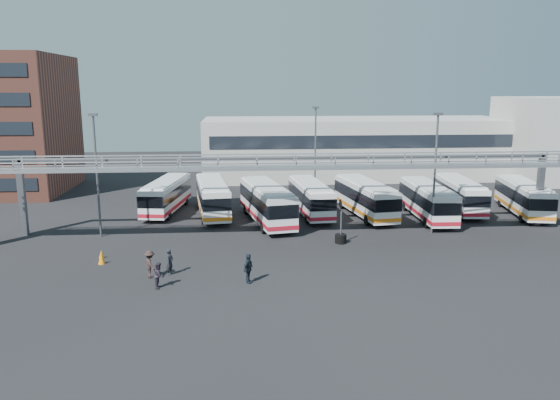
{
  "coord_description": "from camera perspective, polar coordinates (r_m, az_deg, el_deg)",
  "views": [
    {
      "loc": [
        -4.47,
        -37.1,
        12.26
      ],
      "look_at": [
        -1.12,
        6.0,
        3.3
      ],
      "focal_mm": 35.0,
      "sensor_mm": 36.0,
      "label": 1
    }
  ],
  "objects": [
    {
      "name": "bus_5",
      "position": [
        53.22,
        3.22,
        0.33
      ],
      "size": [
        3.37,
        10.74,
        3.21
      ],
      "rotation": [
        0.0,
        0.0,
        0.09
      ],
      "color": "silver",
      "rests_on": "ground"
    },
    {
      "name": "bus_8",
      "position": [
        57.62,
        18.26,
        0.62
      ],
      "size": [
        3.37,
        10.69,
        3.19
      ],
      "rotation": [
        0.0,
        0.0,
        -0.09
      ],
      "color": "silver",
      "rests_on": "ground"
    },
    {
      "name": "light_pole_mid",
      "position": [
        47.53,
        15.91,
        3.36
      ],
      "size": [
        0.7,
        0.35,
        10.21
      ],
      "color": "#4C4F54",
      "rests_on": "ground"
    },
    {
      "name": "light_pole_back",
      "position": [
        60.06,
        3.71,
        5.44
      ],
      "size": [
        0.7,
        0.35,
        10.21
      ],
      "color": "#4C4F54",
      "rests_on": "ground"
    },
    {
      "name": "pedestrian_d",
      "position": [
        34.98,
        -3.33,
        -7.16
      ],
      "size": [
        0.94,
        1.21,
        1.92
      ],
      "primitive_type": "imported",
      "rotation": [
        0.0,
        0.0,
        1.09
      ],
      "color": "black",
      "rests_on": "ground"
    },
    {
      "name": "building_right",
      "position": [
        81.39,
        27.18,
        5.66
      ],
      "size": [
        14.0,
        12.0,
        11.0
      ],
      "primitive_type": "cube",
      "color": "#B2B2AD",
      "rests_on": "ground"
    },
    {
      "name": "cone_left",
      "position": [
        40.73,
        -18.15,
        -5.85
      ],
      "size": [
        0.49,
        0.49,
        0.77
      ],
      "primitive_type": "cone",
      "rotation": [
        0.0,
        0.0,
        -0.01
      ],
      "color": "orange",
      "rests_on": "ground"
    },
    {
      "name": "gantry",
      "position": [
        43.73,
        1.48,
        2.82
      ],
      "size": [
        51.4,
        5.15,
        7.1
      ],
      "color": "#989BA1",
      "rests_on": "ground"
    },
    {
      "name": "pedestrian_a",
      "position": [
        37.17,
        -11.44,
        -6.35
      ],
      "size": [
        0.61,
        0.75,
        1.78
      ],
      "primitive_type": "imported",
      "rotation": [
        0.0,
        0.0,
        1.25
      ],
      "color": "black",
      "rests_on": "ground"
    },
    {
      "name": "ground",
      "position": [
        39.33,
        2.32,
        -6.46
      ],
      "size": [
        140.0,
        140.0,
        0.0
      ],
      "primitive_type": "plane",
      "color": "black",
      "rests_on": "ground"
    },
    {
      "name": "bus_2",
      "position": [
        55.45,
        -11.77,
        0.58
      ],
      "size": [
        4.03,
        10.89,
        3.23
      ],
      "rotation": [
        0.0,
        0.0,
        -0.15
      ],
      "color": "silver",
      "rests_on": "ground"
    },
    {
      "name": "bus_9",
      "position": [
        58.33,
        24.06,
        0.33
      ],
      "size": [
        4.3,
        10.89,
        3.23
      ],
      "rotation": [
        0.0,
        0.0,
        -0.18
      ],
      "color": "silver",
      "rests_on": "ground"
    },
    {
      "name": "pedestrian_b",
      "position": [
        35.01,
        -12.52,
        -7.67
      ],
      "size": [
        0.7,
        0.85,
        1.62
      ],
      "primitive_type": "imported",
      "rotation": [
        0.0,
        0.0,
        1.46
      ],
      "color": "#2A222F",
      "rests_on": "ground"
    },
    {
      "name": "bus_6",
      "position": [
        53.24,
        8.89,
        0.31
      ],
      "size": [
        4.09,
        11.36,
        3.38
      ],
      "rotation": [
        0.0,
        0.0,
        0.14
      ],
      "color": "silver",
      "rests_on": "ground"
    },
    {
      "name": "light_pole_left",
      "position": [
        47.01,
        -18.62,
        3.11
      ],
      "size": [
        0.7,
        0.35,
        10.21
      ],
      "color": "#4C4F54",
      "rests_on": "ground"
    },
    {
      "name": "cone_right",
      "position": [
        42.08,
        -18.16,
        -5.39
      ],
      "size": [
        0.42,
        0.42,
        0.62
      ],
      "primitive_type": "cone",
      "rotation": [
        0.0,
        0.0,
        0.07
      ],
      "color": "orange",
      "rests_on": "ground"
    },
    {
      "name": "bus_4",
      "position": [
        50.02,
        -1.41,
        -0.19
      ],
      "size": [
        4.8,
        11.9,
        3.52
      ],
      "rotation": [
        0.0,
        0.0,
        0.19
      ],
      "color": "silver",
      "rests_on": "ground"
    },
    {
      "name": "tire_stack",
      "position": [
        44.0,
        6.36,
        -3.94
      ],
      "size": [
        0.92,
        0.92,
        2.63
      ],
      "color": "black",
      "rests_on": "ground"
    },
    {
      "name": "bus_7",
      "position": [
        53.32,
        15.15,
        0.02
      ],
      "size": [
        2.87,
        10.97,
        3.31
      ],
      "rotation": [
        0.0,
        0.0,
        -0.03
      ],
      "color": "silver",
      "rests_on": "ground"
    },
    {
      "name": "warehouse",
      "position": [
        77.33,
        7.92,
        5.47
      ],
      "size": [
        42.0,
        14.0,
        8.0
      ],
      "primitive_type": "cube",
      "color": "#9E9E99",
      "rests_on": "ground"
    },
    {
      "name": "bus_3",
      "position": [
        53.43,
        -7.07,
        0.41
      ],
      "size": [
        3.89,
        11.35,
        3.38
      ],
      "rotation": [
        0.0,
        0.0,
        0.12
      ],
      "color": "silver",
      "rests_on": "ground"
    },
    {
      "name": "pedestrian_c",
      "position": [
        36.84,
        -13.44,
        -6.55
      ],
      "size": [
        1.2,
        1.38,
        1.85
      ],
      "primitive_type": "imported",
      "rotation": [
        0.0,
        0.0,
        2.11
      ],
      "color": "#2D1F1E",
      "rests_on": "ground"
    }
  ]
}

